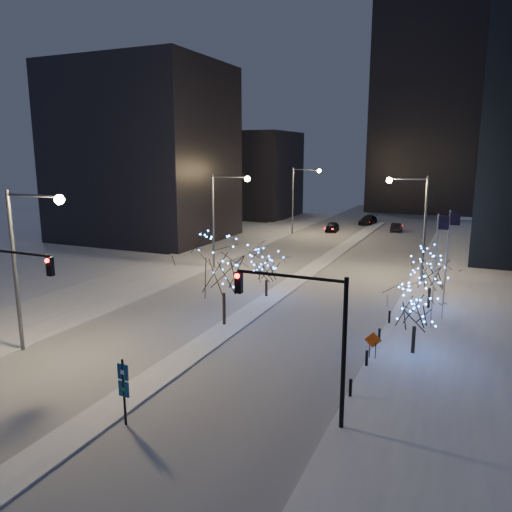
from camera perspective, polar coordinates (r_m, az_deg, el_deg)
The scene contains 25 objects.
ground at distance 27.12m, azimuth -13.77°, elevation -15.13°, with size 160.00×160.00×0.00m, color silver.
road at distance 57.35m, azimuth 7.86°, elevation -0.58°, with size 20.00×130.00×0.02m, color #A3A8B1.
median at distance 52.65m, azimuth 6.37°, elevation -1.57°, with size 2.00×80.00×0.15m, color white.
east_sidewalk at distance 40.78m, azimuth 22.55°, elevation -6.36°, with size 10.00×90.00×0.15m, color white.
west_sidewalk at distance 50.13m, azimuth -12.69°, elevation -2.47°, with size 8.00×90.00×0.15m, color white.
filler_west_near at distance 73.07m, azimuth -12.72°, elevation 11.34°, with size 22.00×18.00×24.00m, color black.
filler_west_far at distance 98.11m, azimuth -1.11°, elevation 9.29°, with size 18.00×16.00×16.00m, color black.
horizon_block at distance 111.71m, azimuth 19.70°, elevation 15.60°, with size 24.00×14.00×42.00m, color black.
street_lamp_w_near at distance 32.42m, azimuth -24.82°, elevation 0.68°, with size 4.40×0.56×10.00m.
street_lamp_w_mid at distance 52.20m, azimuth -3.92°, elevation 5.52°, with size 4.40×0.56×10.00m.
street_lamp_w_far at distance 75.16m, azimuth 5.00°, elevation 7.38°, with size 4.40×0.56×10.00m.
street_lamp_east at distance 49.56m, azimuth 17.76°, elevation 4.60°, with size 3.90×0.56×10.00m.
traffic_signal_west at distance 31.14m, azimuth -26.68°, elevation -3.18°, with size 5.26×0.43×7.00m.
traffic_signal_east at distance 22.16m, azimuth 6.16°, elevation -7.67°, with size 5.26×0.43×7.00m.
flagpoles at distance 37.00m, azimuth 20.48°, elevation -0.42°, with size 1.35×2.60×8.00m.
bollards at distance 31.56m, azimuth 13.26°, elevation -9.98°, with size 0.16×12.16×0.90m.
car_near at distance 79.32m, azimuth 8.70°, elevation 3.33°, with size 1.75×4.35×1.48m, color black.
car_mid at distance 81.46m, azimuth 15.75°, elevation 3.18°, with size 1.41×4.04×1.33m, color black.
car_far at distance 88.35m, azimuth 12.69°, elevation 4.03°, with size 2.12×5.22×1.52m, color black.
holiday_tree_median_near at distance 34.69m, azimuth -3.74°, elevation -1.21°, with size 6.52×6.52×6.50m.
holiday_tree_median_far at distance 41.95m, azimuth 1.20°, elevation -1.13°, with size 4.15×4.15×4.11m.
holiday_tree_plaza_near at distance 31.43m, azimuth 17.78°, elevation -5.49°, with size 4.13×4.13×4.50m.
holiday_tree_plaza_far at distance 40.97m, azimuth 19.36°, elevation -1.64°, with size 4.64×4.64×4.59m.
wayfinding_sign at distance 23.67m, azimuth -14.89°, elevation -14.08°, with size 0.57×0.11×3.17m.
construction_sign at distance 30.61m, azimuth 13.21°, elevation -9.59°, with size 0.98×0.22×1.64m.
Camera 1 is at (15.14, -18.98, 12.08)m, focal length 35.00 mm.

